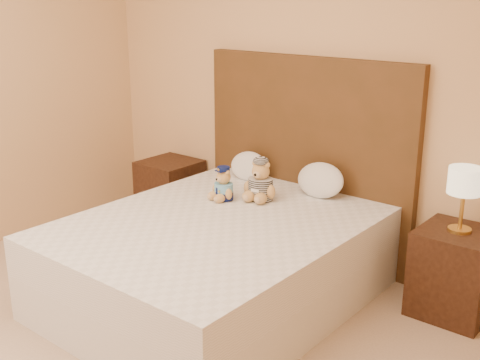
# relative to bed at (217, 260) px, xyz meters

# --- Properties ---
(room_walls) EXTENTS (4.04, 4.52, 2.72)m
(room_walls) POSITION_rel_bed_xyz_m (0.00, -0.74, 1.53)
(room_walls) COLOR tan
(room_walls) RESTS_ON ground
(bed) EXTENTS (1.60, 2.00, 0.55)m
(bed) POSITION_rel_bed_xyz_m (0.00, 0.00, 0.00)
(bed) COLOR white
(bed) RESTS_ON ground
(headboard) EXTENTS (1.75, 0.08, 1.50)m
(headboard) POSITION_rel_bed_xyz_m (0.00, 1.01, 0.47)
(headboard) COLOR #533219
(headboard) RESTS_ON ground
(nightstand_left) EXTENTS (0.45, 0.45, 0.55)m
(nightstand_left) POSITION_rel_bed_xyz_m (-1.25, 0.80, -0.00)
(nightstand_left) COLOR #3D2213
(nightstand_left) RESTS_ON ground
(nightstand_right) EXTENTS (0.45, 0.45, 0.55)m
(nightstand_right) POSITION_rel_bed_xyz_m (1.25, 0.80, -0.00)
(nightstand_right) COLOR #3D2213
(nightstand_right) RESTS_ON ground
(lamp) EXTENTS (0.20, 0.20, 0.40)m
(lamp) POSITION_rel_bed_xyz_m (1.25, 0.80, 0.57)
(lamp) COLOR gold
(lamp) RESTS_ON nightstand_right
(teddy_police) EXTENTS (0.23, 0.23, 0.23)m
(teddy_police) POSITION_rel_bed_xyz_m (-0.24, 0.34, 0.39)
(teddy_police) COLOR #B97C48
(teddy_police) RESTS_ON bed
(teddy_prisoner) EXTENTS (0.29, 0.28, 0.29)m
(teddy_prisoner) POSITION_rel_bed_xyz_m (-0.04, 0.50, 0.42)
(teddy_prisoner) COLOR #B97C48
(teddy_prisoner) RESTS_ON bed
(pillow_left) EXTENTS (0.32, 0.21, 0.23)m
(pillow_left) POSITION_rel_bed_xyz_m (-0.41, 0.83, 0.39)
(pillow_left) COLOR white
(pillow_left) RESTS_ON bed
(pillow_right) EXTENTS (0.36, 0.24, 0.26)m
(pillow_right) POSITION_rel_bed_xyz_m (0.24, 0.83, 0.40)
(pillow_right) COLOR white
(pillow_right) RESTS_ON bed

